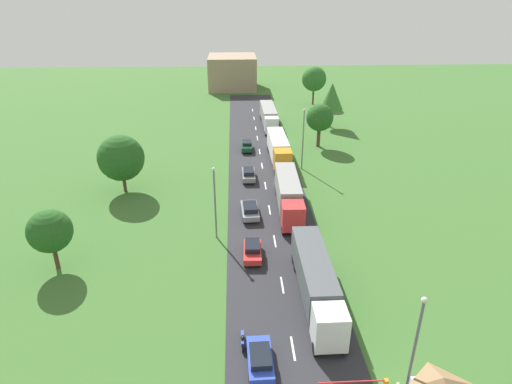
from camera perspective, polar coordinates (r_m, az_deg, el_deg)
name	(u,v)px	position (r m, az deg, el deg)	size (l,w,h in m)	color
road	(275,241)	(46.02, 2.49, -6.49)	(10.00, 140.00, 0.06)	#2B2B30
lane_marking_centre	(278,261)	(42.86, 2.94, -9.08)	(0.16, 119.96, 0.01)	white
truck_lead	(316,280)	(37.25, 7.92, -11.37)	(2.55, 13.11, 3.55)	white
truck_second	(289,193)	(51.50, 4.31, -0.19)	(2.78, 12.65, 3.72)	red
truck_third	(279,148)	(66.39, 3.00, 5.78)	(2.66, 12.53, 3.67)	orange
truck_fourth	(269,115)	(84.80, 1.68, 10.06)	(2.64, 13.61, 3.51)	white
car_lead	(260,359)	(32.25, 0.55, -21.17)	(1.81, 4.04, 1.45)	blue
car_second	(252,250)	(42.99, -0.47, -7.70)	(1.88, 4.01, 1.49)	red
car_third	(250,210)	(50.44, -0.81, -2.37)	(2.10, 4.54, 1.51)	#8C939E
car_fourth	(249,174)	(60.18, -0.98, 2.38)	(1.75, 4.30, 1.56)	gray
car_fifth	(247,146)	(71.61, -1.22, 6.14)	(1.78, 4.17, 1.49)	#19472D
motorcycle_courier	(242,339)	(34.01, -1.79, -18.82)	(0.28, 1.94, 0.91)	black
barrier_gate	(374,384)	(31.96, 15.27, -23.24)	(4.64, 0.28, 1.05)	orange
lamppost_lead	(414,352)	(28.46, 20.07, -19.20)	(0.36, 0.36, 8.92)	slate
lamppost_second	(215,200)	(44.73, -5.44, -1.01)	(0.36, 0.36, 8.08)	slate
lamppost_third	(303,136)	(62.99, 6.23, 7.31)	(0.36, 0.36, 9.06)	slate
tree_oak	(121,158)	(57.96, -17.37, 4.30)	(5.92, 5.92, 7.62)	#513823
tree_birch	(314,79)	(101.97, 7.66, 14.56)	(5.52, 5.52, 8.58)	#513823
tree_maple	(320,118)	(73.13, 8.40, 9.65)	(4.50, 4.50, 7.24)	#513823
tree_pine	(50,231)	(44.20, -25.53, -4.67)	(4.08, 4.08, 6.05)	#513823
tree_elm	(332,96)	(84.41, 9.96, 12.31)	(4.45, 4.45, 8.42)	#513823
distant_building	(232,72)	(119.60, -3.13, 15.50)	(12.41, 13.62, 8.39)	#9E846B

